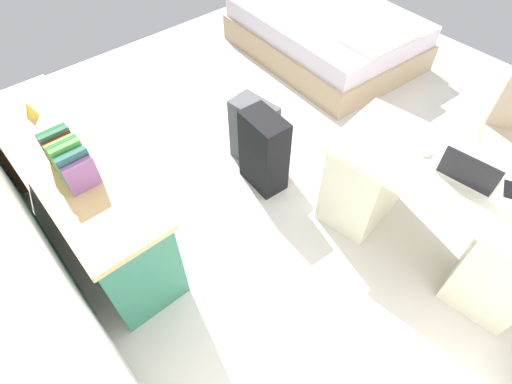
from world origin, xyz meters
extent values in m
plane|color=beige|center=(0.00, 0.00, 0.00)|extent=(5.33, 5.33, 0.00)
cube|color=beige|center=(-1.13, 0.07, 0.72)|extent=(1.52, 0.85, 0.04)
cube|color=beige|center=(-1.62, 0.01, 0.35)|extent=(0.48, 0.64, 0.70)
cube|color=beige|center=(-0.65, 0.14, 0.35)|extent=(0.48, 0.64, 0.70)
cylinder|color=black|center=(-1.21, -0.75, 0.02)|extent=(0.52, 0.52, 0.04)
cylinder|color=black|center=(-1.21, -0.75, 0.21)|extent=(0.06, 0.06, 0.42)
cube|color=#2D7056|center=(0.50, 1.74, 0.35)|extent=(1.76, 0.44, 0.70)
cube|color=tan|center=(0.50, 1.74, 0.72)|extent=(1.80, 0.48, 0.04)
cube|color=#275F49|center=(0.11, 1.52, 0.19)|extent=(0.67, 0.01, 0.25)
cube|color=#275F49|center=(0.90, 1.52, 0.19)|extent=(0.67, 0.01, 0.25)
cube|color=tan|center=(1.05, -1.27, 0.14)|extent=(1.98, 1.51, 0.28)
cube|color=silver|center=(1.05, -1.27, 0.38)|extent=(1.92, 1.45, 0.20)
cube|color=white|center=(0.38, -1.23, 0.53)|extent=(0.52, 0.71, 0.10)
cube|color=black|center=(0.04, 0.51, 0.33)|extent=(0.37, 0.24, 0.65)
cube|color=#4C4C51|center=(0.28, 0.40, 0.28)|extent=(0.38, 0.26, 0.57)
cube|color=#B7B7BC|center=(-1.19, 0.02, 0.74)|extent=(0.34, 0.26, 0.02)
cube|color=black|center=(-1.20, 0.12, 0.84)|extent=(0.31, 0.05, 0.19)
ellipsoid|color=white|center=(-0.93, 0.05, 0.75)|extent=(0.07, 0.11, 0.03)
cube|color=black|center=(-1.40, -0.05, 0.74)|extent=(0.12, 0.15, 0.01)
cube|color=#855494|center=(0.14, 1.74, 0.84)|extent=(0.03, 0.17, 0.19)
cube|color=#2E5B56|center=(0.18, 1.74, 0.86)|extent=(0.03, 0.17, 0.23)
cube|color=#41A67F|center=(0.22, 1.74, 0.85)|extent=(0.03, 0.17, 0.21)
cube|color=#4EA141|center=(0.26, 1.74, 0.86)|extent=(0.04, 0.17, 0.24)
cube|color=#1F6834|center=(0.30, 1.74, 0.86)|extent=(0.03, 0.17, 0.24)
cube|color=#91A333|center=(0.34, 1.74, 0.85)|extent=(0.03, 0.17, 0.22)
cube|color=maroon|center=(0.38, 1.74, 0.84)|extent=(0.03, 0.17, 0.20)
cube|color=#345C47|center=(0.42, 1.74, 0.85)|extent=(0.03, 0.17, 0.22)
cube|color=#145F2B|center=(0.46, 1.74, 0.85)|extent=(0.04, 0.17, 0.21)
cone|color=gold|center=(0.97, 1.74, 0.80)|extent=(0.08, 0.08, 0.11)
camera|label=1|loc=(-1.57, 1.97, 2.43)|focal=27.92mm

